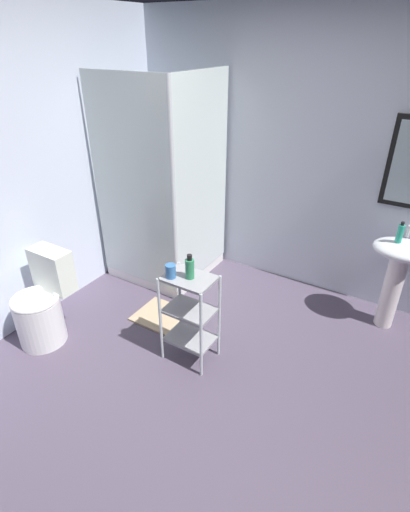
{
  "coord_description": "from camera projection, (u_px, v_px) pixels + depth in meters",
  "views": [
    {
      "loc": [
        0.99,
        -1.65,
        2.24
      ],
      "look_at": [
        -0.29,
        0.46,
        0.85
      ],
      "focal_mm": 27.61,
      "sensor_mm": 36.0,
      "label": 1
    }
  ],
  "objects": [
    {
      "name": "shower_stall",
      "position": [
        167.0,
        235.0,
        4.0
      ],
      "size": [
        0.92,
        0.92,
        2.0
      ],
      "color": "white",
      "rests_on": "ground_plane"
    },
    {
      "name": "ground_plane",
      "position": [
        207.0,
        399.0,
        2.78
      ],
      "size": [
        4.2,
        4.2,
        0.02
      ],
      "primitive_type": "cube",
      "color": "#52475A"
    },
    {
      "name": "hand_soap_bottle",
      "position": [
        400.0,
        233.0,
        3.07
      ],
      "size": [
        0.05,
        0.05,
        0.17
      ],
      "color": "#2DBC99",
      "rests_on": "pedestal_sink"
    },
    {
      "name": "storage_cart",
      "position": [
        190.0,
        312.0,
        2.93
      ],
      "size": [
        0.38,
        0.28,
        0.74
      ],
      "color": "silver",
      "rests_on": "ground_plane"
    },
    {
      "name": "body_wash_bottle_green",
      "position": [
        190.0,
        268.0,
        2.74
      ],
      "size": [
        0.06,
        0.06,
        0.19
      ],
      "color": "#2F8A59",
      "rests_on": "storage_cart"
    },
    {
      "name": "bath_mat",
      "position": [
        168.0,
        318.0,
        3.54
      ],
      "size": [
        0.6,
        0.4,
        0.02
      ],
      "primitive_type": "cube",
      "color": "tan",
      "rests_on": "ground_plane"
    },
    {
      "name": "pedestal_sink",
      "position": [
        398.0,
        268.0,
        3.21
      ],
      "size": [
        0.46,
        0.37,
        0.81
      ],
      "color": "white",
      "rests_on": "ground_plane"
    },
    {
      "name": "toilet",
      "position": [
        43.0,
        306.0,
        3.19
      ],
      "size": [
        0.37,
        0.49,
        0.76
      ],
      "color": "white",
      "rests_on": "ground_plane"
    },
    {
      "name": "sink_faucet",
      "position": [
        409.0,
        231.0,
        3.16
      ],
      "size": [
        0.03,
        0.03,
        0.1
      ],
      "primitive_type": "cylinder",
      "color": "silver",
      "rests_on": "pedestal_sink"
    },
    {
      "name": "wall_back",
      "position": [
        315.0,
        161.0,
        3.53
      ],
      "size": [
        4.2,
        0.14,
        2.5
      ],
      "color": "silver",
      "rests_on": "ground_plane"
    },
    {
      "name": "rinse_cup",
      "position": [
        171.0,
        271.0,
        2.76
      ],
      "size": [
        0.07,
        0.07,
        0.1
      ],
      "primitive_type": "cylinder",
      "color": "#3870B2",
      "rests_on": "storage_cart"
    },
    {
      "name": "wall_left",
      "position": [
        0.0,
        183.0,
        3.0
      ],
      "size": [
        0.1,
        4.2,
        2.5
      ],
      "primitive_type": "cube",
      "color": "silver",
      "rests_on": "ground_plane"
    }
  ]
}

